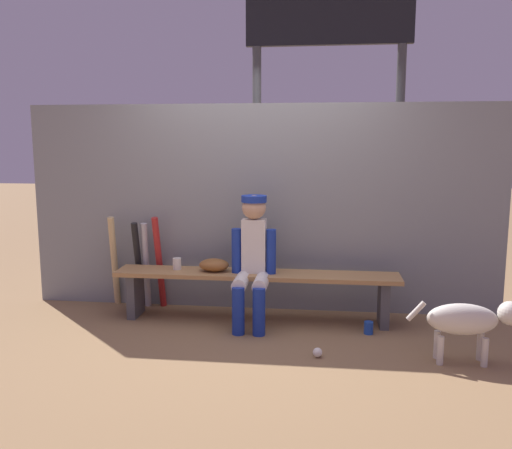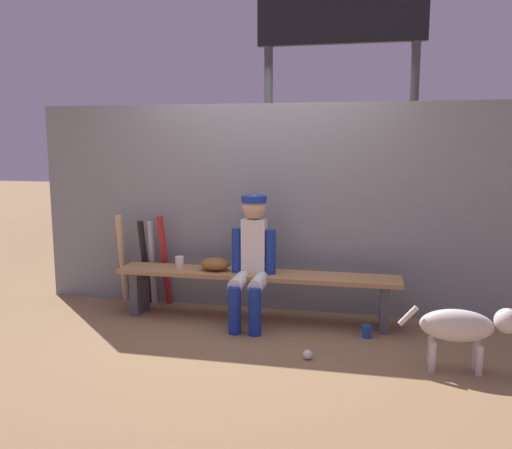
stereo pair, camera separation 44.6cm
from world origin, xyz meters
TOP-DOWN VIEW (x-y plane):
  - ground_plane at (0.00, 0.00)m, footprint 30.00×30.00m
  - chainlink_fence at (0.00, 0.39)m, footprint 4.65×0.03m
  - dugout_bench at (0.00, 0.00)m, footprint 2.63×0.36m
  - player_seated at (-0.02, -0.11)m, footprint 0.41×0.55m
  - baseball_glove at (-0.39, 0.00)m, footprint 0.28×0.20m
  - bat_aluminum_red at (-1.00, 0.25)m, footprint 0.09×0.23m
  - bat_aluminum_silver at (-1.14, 0.27)m, footprint 0.08×0.16m
  - bat_aluminum_black at (-1.22, 0.26)m, footprint 0.09×0.21m
  - bat_wood_natural at (-1.48, 0.28)m, footprint 0.10×0.23m
  - baseball at (0.58, -0.80)m, footprint 0.07×0.07m
  - cup_on_ground at (1.02, -0.24)m, footprint 0.08×0.08m
  - cup_on_bench at (-0.76, 0.03)m, footprint 0.08×0.08m
  - scoreboard at (0.69, 1.41)m, footprint 2.11×0.27m
  - dog at (1.71, -0.77)m, footprint 0.84×0.20m

SIDE VIEW (x-z plane):
  - ground_plane at x=0.00m, z-range 0.00..0.00m
  - baseball at x=0.58m, z-range 0.00..0.07m
  - cup_on_ground at x=1.02m, z-range 0.00..0.11m
  - dog at x=1.71m, z-range 0.09..0.58m
  - dugout_bench at x=0.00m, z-range 0.13..0.59m
  - bat_aluminum_silver at x=-1.14m, z-range 0.00..0.87m
  - bat_aluminum_black at x=-1.22m, z-range 0.00..0.88m
  - bat_wood_natural at x=-1.48m, z-range 0.00..0.93m
  - bat_aluminum_red at x=-1.00m, z-range 0.00..0.94m
  - cup_on_bench at x=-0.76m, z-range 0.46..0.57m
  - baseball_glove at x=-0.39m, z-range 0.46..0.58m
  - player_seated at x=-0.02m, z-range 0.05..1.23m
  - chainlink_fence at x=0.00m, z-range 0.00..2.02m
  - scoreboard at x=0.69m, z-range 0.76..4.59m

